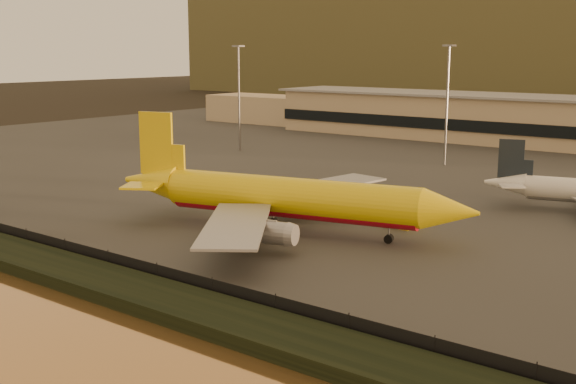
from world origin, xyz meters
name	(u,v)px	position (x,y,z in m)	size (l,w,h in m)	color
ground	(227,256)	(0.00, 0.00, 0.00)	(900.00, 900.00, 0.00)	black
embankment	(115,286)	(0.00, -17.00, 0.70)	(320.00, 7.00, 1.40)	black
tarmac	(515,161)	(0.00, 95.00, 0.10)	(320.00, 220.00, 0.20)	#2D2D2D
perimeter_fence	(144,271)	(0.00, -13.00, 1.30)	(300.00, 0.05, 2.20)	black
terminal_building	(506,120)	(-14.52, 125.55, 6.25)	(202.00, 25.00, 12.60)	tan
apron_light_masts	(560,98)	(15.00, 75.00, 15.70)	(152.20, 12.20, 25.40)	slate
dhl_cargo_jet	(285,198)	(-1.31, 13.03, 4.84)	(51.59, 49.60, 15.54)	yellow
gse_vehicle_yellow	(398,221)	(9.73, 24.41, 1.14)	(4.19, 1.89, 1.89)	yellow
gse_vehicle_white	(324,188)	(-12.67, 38.67, 0.97)	(3.42, 1.54, 1.54)	white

